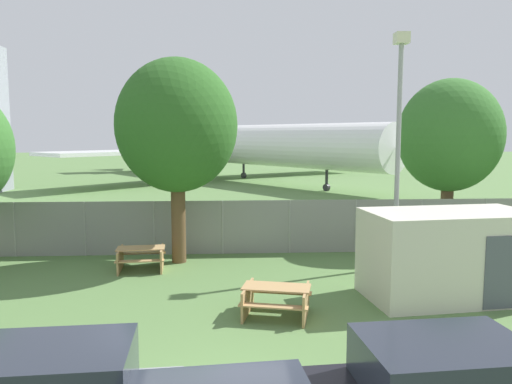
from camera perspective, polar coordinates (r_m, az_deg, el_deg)
name	(u,v)px	position (r m, az deg, el deg)	size (l,w,h in m)	color
perimeter_fence	(222,227)	(18.87, -3.87, -4.04)	(56.07, 0.07, 2.03)	gray
airplane	(234,145)	(49.02, -2.51, 5.40)	(31.72, 37.56, 10.92)	white
portable_cabin	(449,255)	(14.80, 21.23, -6.70)	(4.77, 2.90, 2.41)	beige
picnic_bench_near_cabin	(276,298)	(12.65, 2.35, -11.97)	(1.95, 1.75, 0.76)	tan
picnic_bench_open_grass	(141,256)	(17.17, -13.00, -7.15)	(1.68, 1.52, 0.76)	tan
tree_left_of_cabin	(450,136)	(21.82, 21.26, 5.99)	(4.15, 4.15, 6.74)	brown
tree_behind_benches	(177,126)	(17.49, -9.04, 7.42)	(4.18, 4.18, 7.10)	brown
light_mast	(399,127)	(17.22, 16.00, 7.18)	(0.44, 0.44, 7.77)	#99999E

